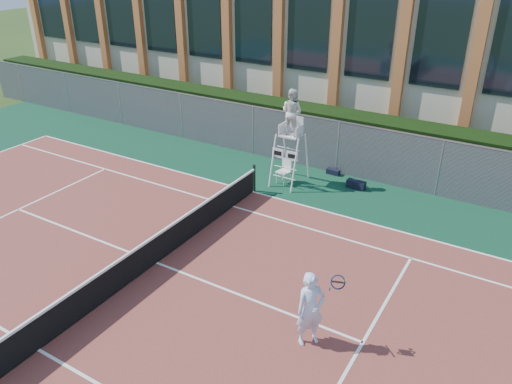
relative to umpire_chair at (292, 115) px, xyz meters
The scene contains 12 objects.
ground 7.62m from the umpire_chair, 96.22° to the right, with size 120.00×120.00×0.00m, color #233814.
apron 6.70m from the umpire_chair, 97.24° to the right, with size 36.00×20.00×0.01m, color #0D3B1F.
tennis_court 7.61m from the umpire_chair, 96.22° to the right, with size 23.77×10.97×0.02m, color brown.
tennis_net 7.44m from the umpire_chair, 96.22° to the right, with size 0.10×11.30×1.10m.
fence 2.54m from the umpire_chair, 113.73° to the left, with size 40.00×0.06×2.20m, color #595E60, non-canonical shape.
hedge 3.48m from the umpire_chair, 104.61° to the left, with size 40.00×1.40×2.20m, color black.
building 11.01m from the umpire_chair, 94.04° to the left, with size 45.00×10.60×8.22m.
umpire_chair is the anchor object (origin of this frame).
plastic_chair 2.20m from the umpire_chair, 135.18° to the right, with size 0.54×0.54×0.98m.
sports_bag_near 3.68m from the umpire_chair, 17.88° to the left, with size 0.72×0.29×0.31m, color black.
sports_bag_far 3.30m from the umpire_chair, 52.36° to the left, with size 0.54×0.23×0.22m, color black.
tennis_player 9.07m from the umpire_chair, 59.55° to the right, with size 1.10×0.88×1.91m.
Camera 1 is at (8.84, -8.98, 8.50)m, focal length 35.00 mm.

